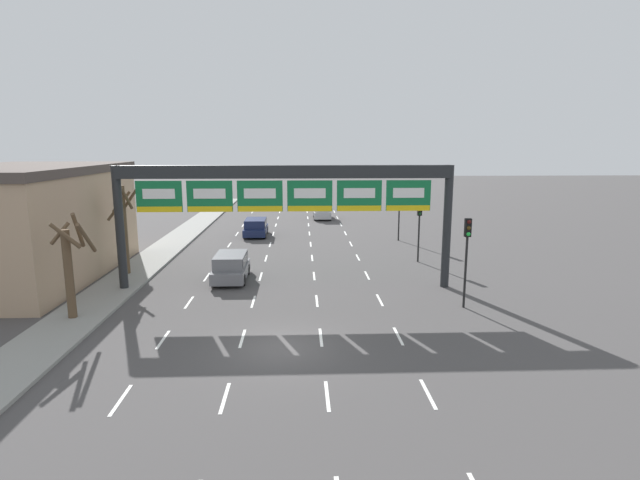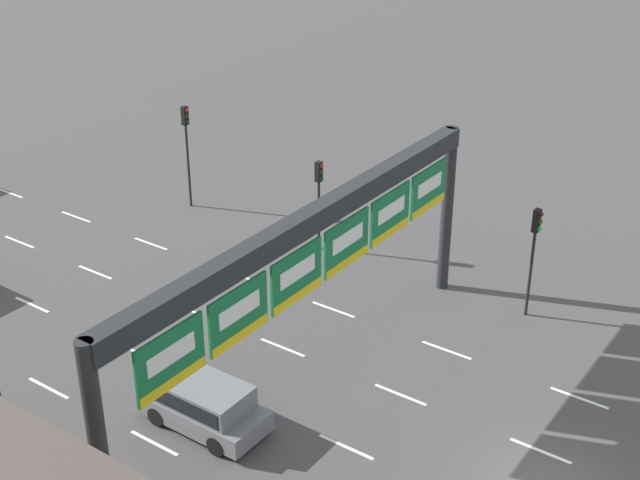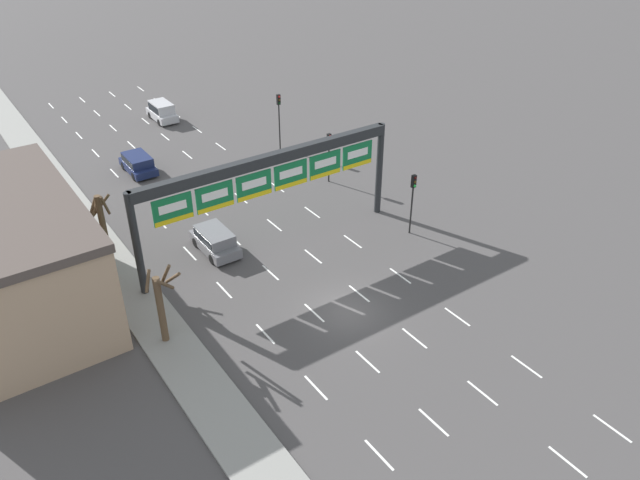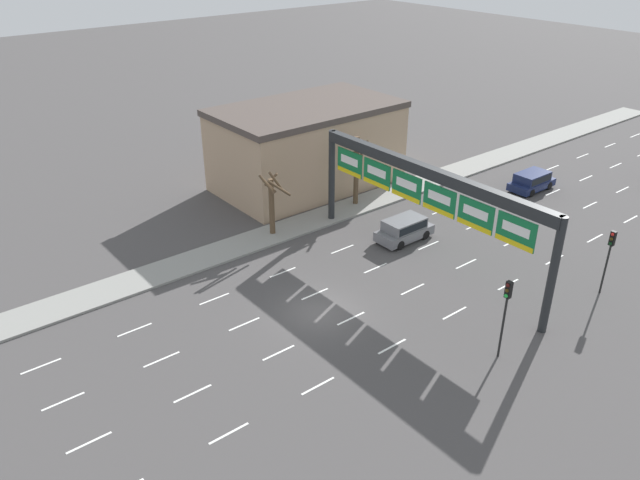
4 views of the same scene
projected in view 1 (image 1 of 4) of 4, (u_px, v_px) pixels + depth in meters
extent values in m
plane|color=#474444|center=(281.00, 347.00, 20.01)|extent=(220.00, 220.00, 0.00)
cube|color=gray|center=(35.00, 350.00, 19.62)|extent=(2.80, 110.00, 0.15)
cube|color=white|center=(121.00, 400.00, 15.89)|extent=(0.12, 2.00, 0.01)
cube|color=white|center=(163.00, 340.00, 20.80)|extent=(0.12, 2.00, 0.01)
cube|color=white|center=(189.00, 302.00, 25.71)|extent=(0.12, 2.00, 0.01)
cube|color=white|center=(207.00, 277.00, 30.61)|extent=(0.12, 2.00, 0.01)
cube|color=white|center=(220.00, 259.00, 35.52)|extent=(0.12, 2.00, 0.01)
cube|color=white|center=(229.00, 245.00, 40.42)|extent=(0.12, 2.00, 0.01)
cube|color=white|center=(237.00, 234.00, 45.33)|extent=(0.12, 2.00, 0.01)
cube|color=white|center=(243.00, 225.00, 50.24)|extent=(0.12, 2.00, 0.01)
cube|color=white|center=(248.00, 218.00, 55.14)|extent=(0.12, 2.00, 0.01)
cube|color=white|center=(252.00, 212.00, 60.05)|extent=(0.12, 2.00, 0.01)
cube|color=white|center=(256.00, 207.00, 64.96)|extent=(0.12, 2.00, 0.01)
cube|color=white|center=(225.00, 398.00, 16.02)|extent=(0.12, 2.00, 0.01)
cube|color=white|center=(242.00, 338.00, 20.93)|extent=(0.12, 2.00, 0.01)
cube|color=white|center=(253.00, 302.00, 25.84)|extent=(0.12, 2.00, 0.01)
cube|color=white|center=(261.00, 277.00, 30.74)|extent=(0.12, 2.00, 0.01)
cube|color=white|center=(266.00, 258.00, 35.65)|extent=(0.12, 2.00, 0.01)
cube|color=white|center=(270.00, 245.00, 40.55)|extent=(0.12, 2.00, 0.01)
cube|color=white|center=(273.00, 234.00, 45.46)|extent=(0.12, 2.00, 0.01)
cube|color=white|center=(276.00, 225.00, 50.37)|extent=(0.12, 2.00, 0.01)
cube|color=white|center=(278.00, 218.00, 55.27)|extent=(0.12, 2.00, 0.01)
cube|color=white|center=(280.00, 212.00, 60.18)|extent=(0.12, 2.00, 0.01)
cube|color=white|center=(281.00, 207.00, 65.09)|extent=(0.12, 2.00, 0.01)
cube|color=white|center=(327.00, 396.00, 16.15)|extent=(0.12, 2.00, 0.01)
cube|color=white|center=(321.00, 337.00, 21.06)|extent=(0.12, 2.00, 0.01)
cube|color=white|center=(317.00, 301.00, 25.97)|extent=(0.12, 2.00, 0.01)
cube|color=white|center=(314.00, 276.00, 30.87)|extent=(0.12, 2.00, 0.01)
cube|color=white|center=(312.00, 258.00, 35.78)|extent=(0.12, 2.00, 0.01)
cube|color=white|center=(311.00, 244.00, 40.68)|extent=(0.12, 2.00, 0.01)
cube|color=white|center=(309.00, 234.00, 45.59)|extent=(0.12, 2.00, 0.01)
cube|color=white|center=(309.00, 225.00, 50.50)|extent=(0.12, 2.00, 0.01)
cube|color=white|center=(308.00, 218.00, 55.40)|extent=(0.12, 2.00, 0.01)
cube|color=white|center=(307.00, 212.00, 60.31)|extent=(0.12, 2.00, 0.01)
cube|color=white|center=(307.00, 207.00, 65.22)|extent=(0.12, 2.00, 0.01)
cube|color=white|center=(428.00, 394.00, 16.28)|extent=(0.12, 2.00, 0.01)
cube|color=white|center=(398.00, 336.00, 21.19)|extent=(0.12, 2.00, 0.01)
cube|color=white|center=(380.00, 300.00, 26.09)|extent=(0.12, 2.00, 0.01)
cube|color=white|center=(367.00, 275.00, 31.00)|extent=(0.12, 2.00, 0.01)
cube|color=white|center=(358.00, 258.00, 35.91)|extent=(0.12, 2.00, 0.01)
cube|color=white|center=(351.00, 244.00, 40.81)|extent=(0.12, 2.00, 0.01)
cube|color=white|center=(345.00, 233.00, 45.72)|extent=(0.12, 2.00, 0.01)
cube|color=white|center=(341.00, 225.00, 50.63)|extent=(0.12, 2.00, 0.01)
cube|color=white|center=(337.00, 218.00, 55.53)|extent=(0.12, 2.00, 0.01)
cube|color=white|center=(334.00, 212.00, 60.44)|extent=(0.12, 2.00, 0.01)
cube|color=white|center=(332.00, 207.00, 65.35)|extent=(0.12, 2.00, 0.01)
cylinder|color=#232628|center=(120.00, 229.00, 27.25)|extent=(0.47, 0.47, 6.91)
cylinder|color=#232628|center=(447.00, 227.00, 27.96)|extent=(0.47, 0.47, 6.91)
cube|color=#232628|center=(285.00, 172.00, 27.02)|extent=(18.10, 0.60, 0.70)
cube|color=#116B38|center=(159.00, 197.00, 26.67)|extent=(2.44, 0.08, 1.67)
cube|color=white|center=(159.00, 194.00, 26.59)|extent=(1.71, 0.02, 0.53)
cube|color=yellow|center=(160.00, 209.00, 26.75)|extent=(2.39, 0.02, 0.30)
cube|color=#116B38|center=(210.00, 196.00, 26.77)|extent=(2.44, 0.08, 1.67)
cube|color=white|center=(209.00, 194.00, 26.70)|extent=(1.71, 0.02, 0.53)
cube|color=yellow|center=(210.00, 209.00, 26.86)|extent=(2.39, 0.02, 0.30)
cube|color=#116B38|center=(260.00, 196.00, 26.88)|extent=(2.44, 0.08, 1.67)
cube|color=white|center=(260.00, 193.00, 26.80)|extent=(1.71, 0.02, 0.53)
cube|color=yellow|center=(260.00, 209.00, 26.96)|extent=(2.39, 0.02, 0.30)
cube|color=#116B38|center=(310.00, 196.00, 26.98)|extent=(2.44, 0.08, 1.67)
cube|color=white|center=(310.00, 193.00, 26.91)|extent=(1.71, 0.02, 0.53)
cube|color=yellow|center=(310.00, 209.00, 27.07)|extent=(2.39, 0.02, 0.30)
cube|color=#116B38|center=(359.00, 196.00, 27.09)|extent=(2.44, 0.08, 1.67)
cube|color=white|center=(359.00, 193.00, 27.02)|extent=(1.71, 0.02, 0.53)
cube|color=yellow|center=(359.00, 208.00, 27.17)|extent=(2.39, 0.02, 0.30)
cube|color=#116B38|center=(408.00, 196.00, 27.19)|extent=(2.44, 0.08, 1.67)
cube|color=white|center=(409.00, 193.00, 27.12)|extent=(1.71, 0.02, 0.53)
cube|color=yellow|center=(408.00, 208.00, 27.28)|extent=(2.39, 0.02, 0.30)
cube|color=tan|center=(25.00, 227.00, 29.87)|extent=(8.53, 14.66, 6.29)
cube|color=#4C423D|center=(18.00, 170.00, 29.23)|extent=(8.70, 14.95, 0.50)
cube|color=#19234C|center=(256.00, 230.00, 44.36)|extent=(1.93, 4.13, 0.60)
cube|color=#19234C|center=(256.00, 223.00, 44.19)|extent=(1.78, 2.89, 0.73)
cube|color=black|center=(256.00, 223.00, 44.19)|extent=(1.82, 2.66, 0.53)
cylinder|color=black|center=(247.00, 230.00, 45.57)|extent=(0.22, 0.66, 0.66)
cylinder|color=black|center=(267.00, 230.00, 45.64)|extent=(0.22, 0.66, 0.66)
cylinder|color=black|center=(245.00, 235.00, 43.14)|extent=(0.22, 0.66, 0.66)
cylinder|color=black|center=(265.00, 235.00, 43.20)|extent=(0.22, 0.66, 0.66)
cube|color=#B7B7BC|center=(322.00, 214.00, 54.64)|extent=(1.83, 4.11, 0.71)
cube|color=#B7B7BC|center=(322.00, 206.00, 54.45)|extent=(1.68, 2.87, 0.93)
cube|color=black|center=(322.00, 206.00, 54.45)|extent=(1.72, 2.64, 0.67)
cylinder|color=black|center=(314.00, 214.00, 55.86)|extent=(0.22, 0.66, 0.66)
cylinder|color=black|center=(329.00, 214.00, 55.92)|extent=(0.22, 0.66, 0.66)
cylinder|color=black|center=(315.00, 217.00, 53.44)|extent=(0.22, 0.66, 0.66)
cylinder|color=black|center=(330.00, 217.00, 53.51)|extent=(0.22, 0.66, 0.66)
cube|color=slate|center=(231.00, 271.00, 29.89)|extent=(1.89, 4.19, 0.67)
cube|color=slate|center=(231.00, 260.00, 29.72)|extent=(1.74, 2.93, 0.74)
cube|color=black|center=(231.00, 260.00, 29.72)|extent=(1.78, 2.70, 0.53)
cylinder|color=black|center=(220.00, 270.00, 31.13)|extent=(0.22, 0.66, 0.66)
cylinder|color=black|center=(248.00, 269.00, 31.20)|extent=(0.22, 0.66, 0.66)
cylinder|color=black|center=(213.00, 280.00, 28.67)|extent=(0.22, 0.66, 0.66)
cylinder|color=black|center=(243.00, 280.00, 28.73)|extent=(0.22, 0.66, 0.66)
cylinder|color=black|center=(465.00, 272.00, 24.61)|extent=(0.12, 0.12, 3.60)
cube|color=black|center=(468.00, 228.00, 24.19)|extent=(0.30, 0.24, 0.90)
sphere|color=#3D0E0C|center=(469.00, 222.00, 24.01)|extent=(0.20, 0.20, 0.20)
sphere|color=#412F0C|center=(469.00, 228.00, 24.06)|extent=(0.20, 0.20, 0.20)
sphere|color=green|center=(468.00, 234.00, 24.12)|extent=(0.20, 0.20, 0.20)
cylinder|color=black|center=(399.00, 216.00, 41.94)|extent=(0.12, 0.12, 4.19)
cube|color=black|center=(400.00, 186.00, 41.46)|extent=(0.30, 0.24, 0.90)
sphere|color=red|center=(400.00, 182.00, 41.28)|extent=(0.20, 0.20, 0.20)
sphere|color=#412F0C|center=(400.00, 186.00, 41.34)|extent=(0.20, 0.20, 0.20)
sphere|color=#0E3515|center=(400.00, 189.00, 41.39)|extent=(0.20, 0.20, 0.20)
cylinder|color=black|center=(419.00, 239.00, 34.33)|extent=(0.12, 0.12, 3.24)
cube|color=black|center=(420.00, 209.00, 33.94)|extent=(0.30, 0.24, 0.90)
sphere|color=red|center=(420.00, 205.00, 33.75)|extent=(0.20, 0.20, 0.20)
sphere|color=#412F0C|center=(420.00, 209.00, 33.81)|extent=(0.20, 0.20, 0.20)
sphere|color=#0E3515|center=(420.00, 214.00, 33.87)|extent=(0.20, 0.20, 0.20)
cylinder|color=brown|center=(69.00, 274.00, 22.70)|extent=(0.39, 0.39, 4.12)
cylinder|color=brown|center=(68.00, 238.00, 22.04)|extent=(0.90, 0.80, 1.03)
cylinder|color=brown|center=(65.00, 236.00, 21.87)|extent=(1.18, 0.70, 1.27)
cylinder|color=brown|center=(78.00, 230.00, 22.41)|extent=(0.34, 1.29, 1.74)
cylinder|color=brown|center=(60.00, 233.00, 22.60)|extent=(0.74, 0.89, 0.97)
cylinder|color=brown|center=(87.00, 238.00, 22.48)|extent=(0.30, 1.95, 1.67)
cylinder|color=brown|center=(124.00, 230.00, 30.48)|extent=(0.38, 0.38, 5.43)
cylinder|color=brown|center=(120.00, 204.00, 30.49)|extent=(0.86, 0.77, 1.02)
cylinder|color=brown|center=(126.00, 196.00, 29.87)|extent=(0.69, 0.84, 1.61)
cylinder|color=brown|center=(119.00, 206.00, 30.76)|extent=(1.35, 1.05, 1.78)
cylinder|color=brown|center=(129.00, 201.00, 30.71)|extent=(1.30, 0.64, 1.50)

